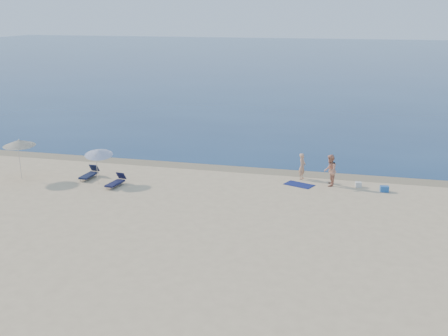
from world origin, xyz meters
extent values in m
cube|color=#0D284F|center=(0.00, 100.00, 0.00)|extent=(240.00, 160.00, 0.01)
cube|color=#847254|center=(0.00, 19.40, 0.00)|extent=(240.00, 1.60, 0.00)
imported|color=tan|center=(2.89, 18.23, 0.78)|extent=(0.48, 0.64, 1.57)
imported|color=tan|center=(4.57, 17.33, 0.91)|extent=(0.71, 0.90, 1.82)
cube|color=#0F164E|center=(2.88, 17.02, 0.01)|extent=(1.85, 1.44, 0.03)
cube|color=silver|center=(6.19, 17.48, 0.15)|extent=(0.39, 0.35, 0.29)
cube|color=#1E56A7|center=(7.61, 16.95, 0.16)|extent=(0.50, 0.39, 0.33)
cylinder|color=silver|center=(-8.46, 14.30, 0.89)|extent=(0.16, 0.36, 1.86)
cone|color=white|center=(-8.46, 14.63, 1.81)|extent=(2.10, 2.12, 0.57)
sphere|color=silver|center=(-8.46, 14.63, 1.97)|extent=(0.05, 0.05, 0.05)
cylinder|color=silver|center=(-13.32, 14.06, 1.07)|extent=(0.07, 0.17, 2.25)
cone|color=#F0E6C6|center=(-13.32, 14.18, 2.20)|extent=(2.19, 2.21, 0.45)
sphere|color=silver|center=(-13.32, 14.18, 2.39)|extent=(0.07, 0.07, 0.07)
cube|color=#131935|center=(-9.46, 15.10, 0.21)|extent=(0.59, 1.47, 0.10)
cube|color=#131935|center=(-9.43, 15.83, 0.48)|extent=(0.55, 0.38, 0.47)
cylinder|color=#A5A5AD|center=(-9.25, 15.09, 0.11)|extent=(0.03, 0.03, 0.21)
cube|color=#141739|center=(-7.27, 14.07, 0.20)|extent=(0.69, 1.45, 0.09)
cube|color=#141739|center=(-7.18, 14.76, 0.46)|extent=(0.55, 0.40, 0.45)
cylinder|color=#A5A5AD|center=(-7.07, 14.04, 0.10)|extent=(0.03, 0.03, 0.20)
camera|label=1|loc=(6.32, -13.92, 9.82)|focal=45.00mm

